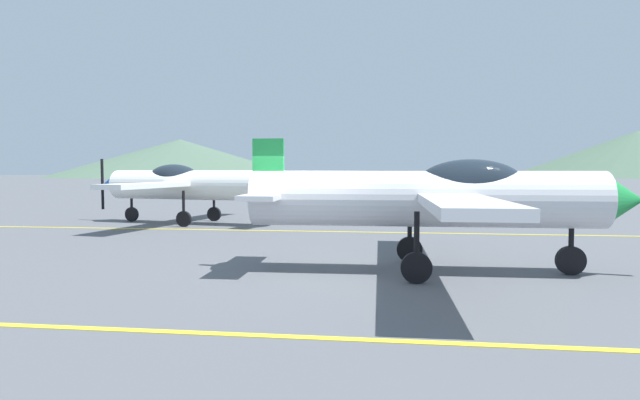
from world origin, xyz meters
The scene contains 7 objects.
ground_plane centered at (0.00, 0.00, 0.00)m, with size 400.00×400.00×0.00m, color #54565B.
apron_line_near centered at (0.00, -4.68, 0.01)m, with size 80.00×0.16×0.01m, color yellow.
apron_line_far centered at (0.00, 7.28, 0.01)m, with size 80.00×0.16×0.01m, color yellow.
airplane_near centered at (3.03, 0.13, 1.62)m, with size 8.31×9.59×2.88m.
airplane_mid centered at (-6.22, 9.47, 1.62)m, with size 8.42×9.63×2.88m.
hill_left centered at (-64.06, 150.88, 5.89)m, with size 78.97×78.97×11.78m, color #4C6651.
hill_centerleft centered at (74.84, 159.49, 6.88)m, with size 73.80×73.80×13.76m, color #4C6651.
Camera 1 is at (2.01, -11.49, 2.20)m, focal length 30.07 mm.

